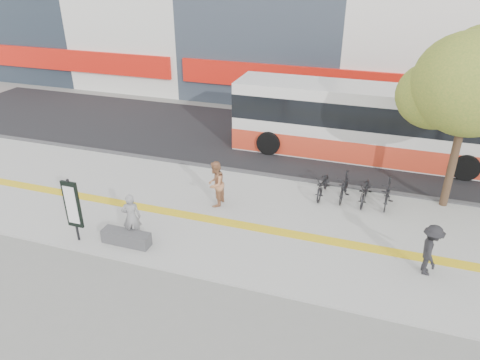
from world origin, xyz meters
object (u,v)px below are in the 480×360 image
(signboard, at_px, (72,205))
(pedestrian_tan, at_px, (215,184))
(bench, at_px, (126,238))
(bus, at_px, (366,124))
(seated_woman, at_px, (131,217))
(street_tree, at_px, (470,86))
(pedestrian_dark, at_px, (431,250))

(signboard, bearing_deg, pedestrian_tan, 46.04)
(bench, distance_m, bus, 11.78)
(bus, xyz_separation_m, seated_woman, (-6.49, -9.39, -0.65))
(seated_woman, bearing_deg, bus, -148.78)
(street_tree, distance_m, pedestrian_dark, 5.87)
(street_tree, xyz_separation_m, pedestrian_dark, (-0.74, -4.54, -3.64))
(seated_woman, bearing_deg, pedestrian_tan, -144.83)
(bus, distance_m, pedestrian_tan, 8.05)
(pedestrian_tan, relative_size, pedestrian_dark, 1.09)
(pedestrian_dark, bearing_deg, street_tree, -14.69)
(pedestrian_dark, bearing_deg, signboard, 94.05)
(bench, height_order, street_tree, street_tree)
(signboard, xyz_separation_m, street_tree, (11.38, 6.33, 3.15))
(bus, relative_size, seated_woman, 7.25)
(signboard, height_order, seated_woman, signboard)
(street_tree, bearing_deg, bench, -148.38)
(bench, distance_m, seated_woman, 0.68)
(bus, xyz_separation_m, pedestrian_dark, (2.47, -8.22, -0.68))
(pedestrian_tan, height_order, pedestrian_dark, pedestrian_tan)
(signboard, relative_size, pedestrian_tan, 1.27)
(seated_woman, distance_m, pedestrian_tan, 3.40)
(signboard, height_order, street_tree, street_tree)
(street_tree, bearing_deg, pedestrian_dark, -99.22)
(street_tree, relative_size, pedestrian_dark, 3.97)
(street_tree, xyz_separation_m, bus, (-3.21, 3.68, -2.96))
(signboard, xyz_separation_m, seated_woman, (1.68, 0.62, -0.47))
(seated_woman, bearing_deg, signboard, -3.83)
(bench, distance_m, street_tree, 12.23)
(signboard, height_order, pedestrian_tan, signboard)
(bench, height_order, signboard, signboard)
(bus, bearing_deg, bench, -124.11)
(pedestrian_tan, bearing_deg, bench, -28.01)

